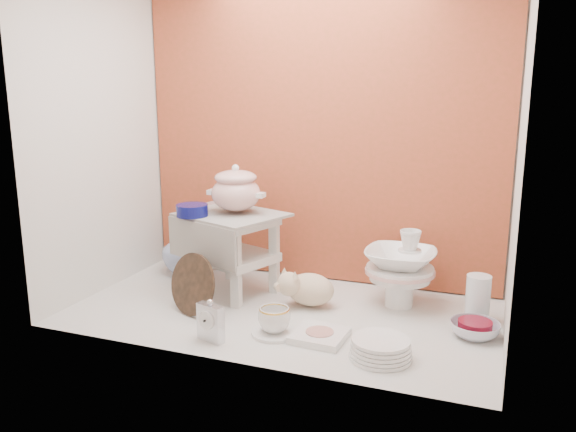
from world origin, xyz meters
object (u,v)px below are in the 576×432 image
soup_tureen (236,189)px  floral_platter (217,235)px  gold_rim_teacup (274,320)px  blue_white_vase (187,248)px  step_stool (233,253)px  mantel_clock (211,320)px  plush_pig (310,289)px  porcelain_tower (400,268)px  dinner_plate_stack (380,348)px  crystal_bowl (475,330)px

soup_tureen → floral_platter: (-0.25, 0.28, -0.31)m
gold_rim_teacup → blue_white_vase: bearing=142.1°
soup_tureen → step_stool: bearing=-121.1°
mantel_clock → plush_pig: 0.53m
blue_white_vase → porcelain_tower: (1.11, -0.08, 0.04)m
blue_white_vase → gold_rim_teacup: bearing=-37.9°
blue_white_vase → soup_tureen: bearing=-22.9°
plush_pig → dinner_plate_stack: 0.55m
floral_platter → porcelain_tower: size_ratio=1.04×
plush_pig → mantel_clock: bearing=-133.3°
step_stool → blue_white_vase: (-0.35, 0.17, -0.06)m
mantel_clock → blue_white_vase: bearing=143.8°
floral_platter → blue_white_vase: bearing=-131.2°
crystal_bowl → porcelain_tower: bearing=146.5°
step_stool → plush_pig: (0.40, -0.05, -0.11)m
step_stool → mantel_clock: bearing=-52.6°
dinner_plate_stack → floral_platter: bearing=144.6°
dinner_plate_stack → mantel_clock: bearing=-172.4°
mantel_clock → plush_pig: (0.24, 0.47, -0.00)m
mantel_clock → crystal_bowl: 1.02m
dinner_plate_stack → crystal_bowl: dinner_plate_stack is taller
floral_platter → dinner_plate_stack: 1.27m
floral_platter → plush_pig: floral_platter is taller
soup_tureen → mantel_clock: bearing=-75.0°
soup_tureen → porcelain_tower: size_ratio=0.76×
step_stool → dinner_plate_stack: (0.79, -0.43, -0.15)m
step_stool → porcelain_tower: 0.77m
step_stool → floral_platter: bearing=149.0°
blue_white_vase → gold_rim_teacup: 0.90m
soup_tureen → crystal_bowl: bearing=-7.7°
soup_tureen → crystal_bowl: (1.08, -0.15, -0.46)m
plush_pig → step_stool: bearing=157.3°
crystal_bowl → porcelain_tower: 0.43m
mantel_clock → porcelain_tower: bearing=63.1°
dinner_plate_stack → gold_rim_teacup: bearing=172.9°
soup_tureen → plush_pig: 0.57m
blue_white_vase → dinner_plate_stack: size_ratio=1.19×
step_stool → gold_rim_teacup: (0.36, -0.38, -0.13)m
mantel_clock → dinner_plate_stack: size_ratio=0.73×
plush_pig → soup_tureen: bearing=154.0°
soup_tureen → blue_white_vase: size_ratio=0.99×
gold_rim_teacup → step_stool: bearing=133.7°
soup_tureen → gold_rim_teacup: soup_tureen is taller
step_stool → blue_white_vase: step_stool is taller
dinner_plate_stack → step_stool: bearing=151.4°
step_stool → porcelain_tower: size_ratio=1.25×
blue_white_vase → step_stool: bearing=-26.6°
soup_tureen → blue_white_vase: 0.53m
step_stool → mantel_clock: step_stool is taller
soup_tureen → mantel_clock: size_ratio=1.61×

